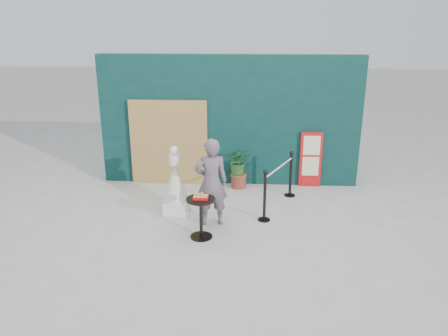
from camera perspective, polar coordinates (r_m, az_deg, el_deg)
ground at (r=7.74m, az=-0.57°, el=-9.90°), size 60.00×60.00×0.00m
back_wall at (r=10.18m, az=0.70°, el=6.19°), size 6.00×0.30×3.00m
bamboo_fence at (r=10.26m, az=-7.21°, el=3.27°), size 1.80×0.08×2.00m
woman at (r=8.15m, az=-1.69°, el=-1.87°), size 0.68×0.51×1.69m
menu_board at (r=10.29m, az=11.25°, el=1.07°), size 0.50×0.07×1.30m
statue at (r=8.78m, az=-6.37°, el=-2.34°), size 0.54×0.54×1.40m
cafe_table at (r=7.76m, az=-3.03°, el=-5.73°), size 0.52×0.52×0.75m
food_basket at (r=7.65m, az=-3.05°, el=-3.75°), size 0.26×0.19×0.11m
planter at (r=10.05m, az=1.94°, el=0.44°), size 0.57×0.49×0.96m
stanchion_barrier at (r=9.05m, az=7.14°, el=-2.22°), size 0.84×1.54×1.03m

